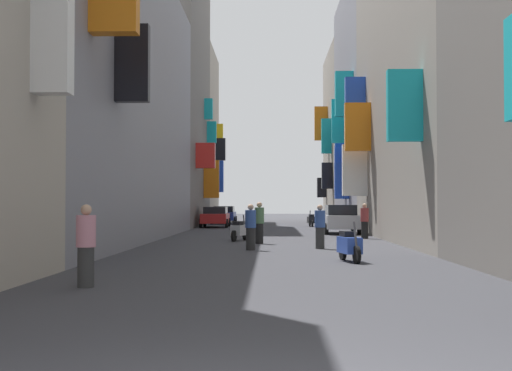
{
  "coord_description": "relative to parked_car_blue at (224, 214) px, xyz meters",
  "views": [
    {
      "loc": [
        -0.02,
        -4.97,
        1.64
      ],
      "look_at": [
        -0.59,
        21.37,
        2.32
      ],
      "focal_mm": 47.77,
      "sensor_mm": 36.0,
      "label": 1
    }
  ],
  "objects": [
    {
      "name": "ground_plane",
      "position": [
        3.73,
        -19.1,
        -0.74
      ],
      "size": [
        140.0,
        140.0,
        0.0
      ],
      "primitive_type": "plane",
      "color": "#38383D"
    },
    {
      "name": "building_left_mid_a",
      "position": [
        -4.26,
        -24.89,
        5.62
      ],
      "size": [
        7.32,
        25.57,
        12.73
      ],
      "color": "gray",
      "rests_on": "ground"
    },
    {
      "name": "building_left_mid_b",
      "position": [
        -4.26,
        -5.34,
        8.41
      ],
      "size": [
        7.28,
        13.51,
        18.32
      ],
      "color": "slate",
      "rests_on": "ground"
    },
    {
      "name": "building_left_mid_c",
      "position": [
        -4.25,
        6.16,
        6.79
      ],
      "size": [
        7.02,
        9.48,
        15.08
      ],
      "color": "#9E9384",
      "rests_on": "ground"
    },
    {
      "name": "building_right_mid_a",
      "position": [
        11.73,
        -23.95,
        9.65
      ],
      "size": [
        7.3,
        19.07,
        20.82
      ],
      "color": "gray",
      "rests_on": "ground"
    },
    {
      "name": "building_right_mid_b",
      "position": [
        11.72,
        -7.47,
        7.43
      ],
      "size": [
        7.09,
        13.92,
        16.37
      ],
      "color": "gray",
      "rests_on": "ground"
    },
    {
      "name": "building_right_mid_c",
      "position": [
        11.72,
        5.19,
        6.68
      ],
      "size": [
        7.16,
        11.41,
        14.85
      ],
      "color": "gray",
      "rests_on": "ground"
    },
    {
      "name": "parked_car_blue",
      "position": [
        0.0,
        0.0,
        0.0
      ],
      "size": [
        1.91,
        4.28,
        1.4
      ],
      "color": "navy",
      "rests_on": "ground"
    },
    {
      "name": "parked_car_red",
      "position": [
        -0.06,
        -7.75,
        -0.01
      ],
      "size": [
        1.88,
        4.08,
        1.39
      ],
      "color": "#B21E1E",
      "rests_on": "ground"
    },
    {
      "name": "parked_car_silver",
      "position": [
        7.46,
        -17.36,
        0.06
      ],
      "size": [
        1.89,
        4.15,
        1.55
      ],
      "color": "#B7B7BC",
      "rests_on": "ground"
    },
    {
      "name": "scooter_black",
      "position": [
        6.54,
        -6.31,
        -0.28
      ],
      "size": [
        0.51,
        1.92,
        1.13
      ],
      "color": "black",
      "rests_on": "ground"
    },
    {
      "name": "scooter_silver",
      "position": [
        2.36,
        -24.46,
        -0.28
      ],
      "size": [
        0.76,
        1.85,
        1.13
      ],
      "color": "#ADADB2",
      "rests_on": "ground"
    },
    {
      "name": "scooter_green",
      "position": [
        2.82,
        -13.9,
        -0.28
      ],
      "size": [
        0.64,
        1.8,
        1.13
      ],
      "color": "#287F3D",
      "rests_on": "ground"
    },
    {
      "name": "scooter_blue",
      "position": [
        5.91,
        -34.97,
        -0.28
      ],
      "size": [
        0.63,
        1.76,
        1.13
      ],
      "color": "#2D4CAD",
      "rests_on": "ground"
    },
    {
      "name": "pedestrian_crossing",
      "position": [
        0.11,
        -40.87,
        0.06
      ],
      "size": [
        0.54,
        0.54,
        1.61
      ],
      "color": "#373737",
      "rests_on": "ground"
    },
    {
      "name": "pedestrian_near_left",
      "position": [
        3.01,
        -30.35,
        0.05
      ],
      "size": [
        0.52,
        0.52,
        1.61
      ],
      "color": "#282828",
      "rests_on": "ground"
    },
    {
      "name": "pedestrian_near_right",
      "position": [
        3.26,
        -26.61,
        0.1
      ],
      "size": [
        0.52,
        0.52,
        1.69
      ],
      "color": "black",
      "rests_on": "ground"
    },
    {
      "name": "pedestrian_mid_street",
      "position": [
        8.06,
        -22.52,
        0.06
      ],
      "size": [
        0.41,
        0.41,
        1.63
      ],
      "color": "black",
      "rests_on": "ground"
    },
    {
      "name": "pedestrian_far_away",
      "position": [
        5.49,
        -29.58,
        0.04
      ],
      "size": [
        0.48,
        0.48,
        1.58
      ],
      "color": "#2F2F2F",
      "rests_on": "ground"
    }
  ]
}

